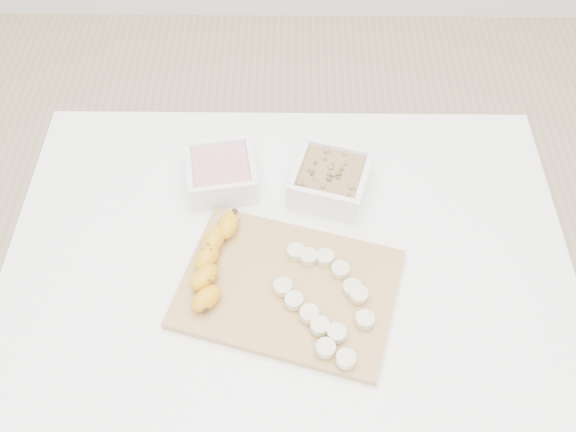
{
  "coord_description": "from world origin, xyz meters",
  "views": [
    {
      "loc": [
        0.01,
        -0.65,
        1.7
      ],
      "look_at": [
        0.0,
        0.03,
        0.81
      ],
      "focal_mm": 40.0,
      "sensor_mm": 36.0,
      "label": 1
    }
  ],
  "objects_px": {
    "table": "(288,278)",
    "cutting_board": "(288,288)",
    "bowl_yogurt": "(221,173)",
    "bowl_granola": "(330,180)",
    "banana": "(213,262)"
  },
  "relations": [
    {
      "from": "bowl_granola",
      "to": "cutting_board",
      "type": "height_order",
      "value": "bowl_granola"
    },
    {
      "from": "table",
      "to": "bowl_granola",
      "type": "bearing_deg",
      "value": 60.34
    },
    {
      "from": "banana",
      "to": "bowl_granola",
      "type": "bearing_deg",
      "value": 63.57
    },
    {
      "from": "bowl_yogurt",
      "to": "banana",
      "type": "height_order",
      "value": "bowl_yogurt"
    },
    {
      "from": "table",
      "to": "cutting_board",
      "type": "bearing_deg",
      "value": -88.71
    },
    {
      "from": "table",
      "to": "bowl_yogurt",
      "type": "height_order",
      "value": "bowl_yogurt"
    },
    {
      "from": "table",
      "to": "bowl_yogurt",
      "type": "xyz_separation_m",
      "value": [
        -0.13,
        0.15,
        0.13
      ]
    },
    {
      "from": "table",
      "to": "bowl_granola",
      "type": "xyz_separation_m",
      "value": [
        0.08,
        0.14,
        0.13
      ]
    },
    {
      "from": "table",
      "to": "cutting_board",
      "type": "xyz_separation_m",
      "value": [
        0.0,
        -0.08,
        0.1
      ]
    },
    {
      "from": "bowl_granola",
      "to": "cutting_board",
      "type": "distance_m",
      "value": 0.24
    },
    {
      "from": "bowl_granola",
      "to": "banana",
      "type": "xyz_separation_m",
      "value": [
        -0.21,
        -0.19,
        -0.0
      ]
    },
    {
      "from": "bowl_yogurt",
      "to": "bowl_granola",
      "type": "relative_size",
      "value": 0.88
    },
    {
      "from": "table",
      "to": "bowl_yogurt",
      "type": "distance_m",
      "value": 0.24
    },
    {
      "from": "cutting_board",
      "to": "banana",
      "type": "bearing_deg",
      "value": 164.34
    },
    {
      "from": "bowl_granola",
      "to": "cutting_board",
      "type": "xyz_separation_m",
      "value": [
        -0.08,
        -0.22,
        -0.02
      ]
    }
  ]
}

